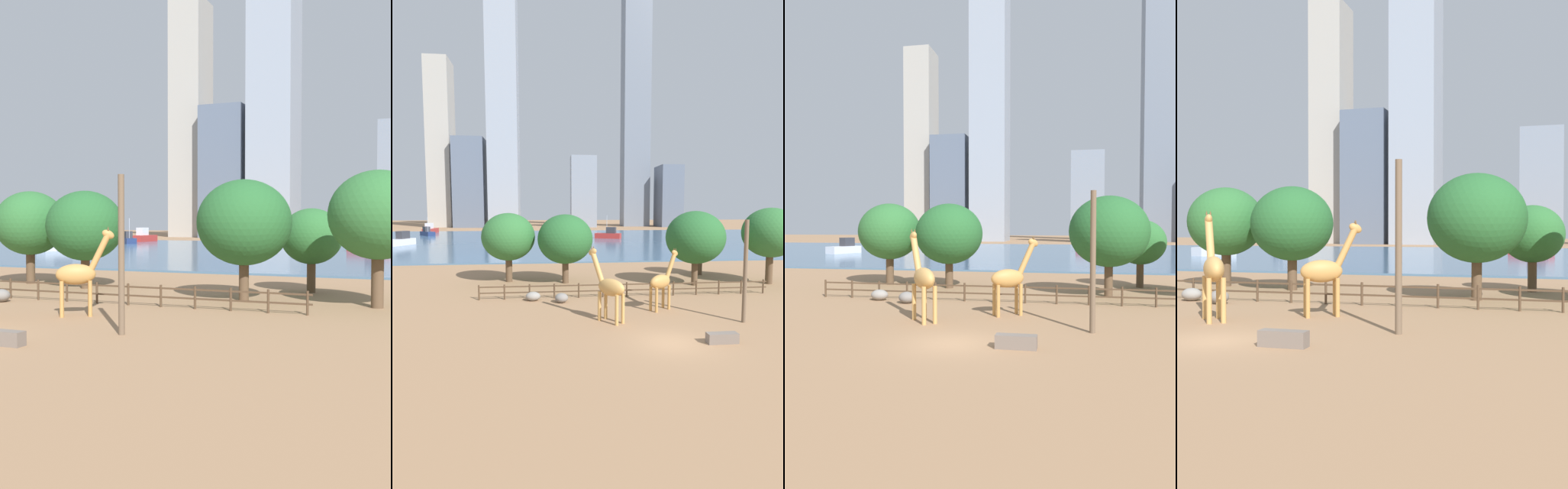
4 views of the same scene
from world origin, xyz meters
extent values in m
plane|color=#9E7551|center=(0.00, 80.00, 0.00)|extent=(400.00, 400.00, 0.00)
cube|color=#476B8C|center=(0.00, 77.00, 0.10)|extent=(180.00, 86.00, 0.20)
cylinder|color=tan|center=(-3.55, 4.93, 1.03)|extent=(0.33, 0.33, 2.06)
cylinder|color=tan|center=(-3.05, 5.33, 1.03)|extent=(0.33, 0.33, 2.06)
cylinder|color=tan|center=(-2.56, 3.68, 1.03)|extent=(0.33, 0.33, 2.06)
cylinder|color=tan|center=(-2.06, 4.08, 1.03)|extent=(0.33, 0.33, 2.06)
ellipsoid|color=tan|center=(-2.81, 4.51, 2.41)|extent=(2.12, 2.35, 1.19)
cylinder|color=tan|center=(-3.63, 5.54, 3.68)|extent=(1.08, 1.23, 2.22)
ellipsoid|color=tan|center=(-3.92, 5.91, 4.72)|extent=(0.83, 0.91, 0.74)
cone|color=brown|center=(-4.00, 5.86, 5.06)|extent=(0.15, 0.15, 0.22)
cone|color=brown|center=(-3.85, 5.97, 5.06)|extent=(0.15, 0.15, 0.22)
cylinder|color=#C18C47|center=(1.93, 7.86, 0.94)|extent=(0.30, 0.30, 1.89)
cylinder|color=#C18C47|center=(2.25, 7.37, 0.94)|extent=(0.30, 0.30, 1.89)
cylinder|color=#C18C47|center=(0.70, 7.07, 0.94)|extent=(0.30, 0.30, 1.89)
cylinder|color=#C18C47|center=(1.02, 6.58, 0.94)|extent=(0.30, 0.30, 1.89)
ellipsoid|color=#C18C47|center=(1.47, 7.22, 2.22)|extent=(2.21, 1.83, 1.09)
cylinder|color=#C18C47|center=(2.52, 7.89, 3.37)|extent=(1.21, 0.95, 2.02)
ellipsoid|color=#C18C47|center=(2.90, 8.14, 4.31)|extent=(0.86, 0.72, 0.69)
cone|color=brown|center=(2.86, 8.21, 4.63)|extent=(0.14, 0.14, 0.20)
cone|color=brown|center=(2.95, 8.07, 4.63)|extent=(0.14, 0.14, 0.20)
cylinder|color=brown|center=(6.26, 3.44, 3.53)|extent=(0.28, 0.28, 7.06)
ellipsoid|color=gray|center=(-5.99, 10.40, 0.40)|extent=(1.10, 1.06, 0.80)
ellipsoid|color=gray|center=(-8.38, 11.31, 0.38)|extent=(1.24, 1.02, 0.76)
cube|color=#72665B|center=(2.92, -0.34, 0.30)|extent=(1.80, 0.60, 0.60)
cylinder|color=#4C3826|center=(-8.71, 12.00, 0.65)|extent=(0.14, 0.14, 1.30)
cylinder|color=#4C3826|center=(-6.56, 12.00, 0.65)|extent=(0.14, 0.14, 1.30)
cylinder|color=#4C3826|center=(-4.41, 12.00, 0.65)|extent=(0.14, 0.14, 1.30)
cylinder|color=#4C3826|center=(-2.26, 12.00, 0.65)|extent=(0.14, 0.14, 1.30)
cylinder|color=#4C3826|center=(-0.12, 12.00, 0.65)|extent=(0.14, 0.14, 1.30)
cylinder|color=#4C3826|center=(2.03, 12.00, 0.65)|extent=(0.14, 0.14, 1.30)
cylinder|color=#4C3826|center=(4.18, 12.00, 0.65)|extent=(0.14, 0.14, 1.30)
cylinder|color=#4C3826|center=(6.33, 12.00, 0.65)|extent=(0.14, 0.14, 1.30)
cylinder|color=#4C3826|center=(8.47, 12.00, 0.65)|extent=(0.14, 0.14, 1.30)
cylinder|color=#4C3826|center=(10.62, 12.00, 0.65)|extent=(0.14, 0.14, 1.30)
cylinder|color=#4C3826|center=(12.77, 12.00, 0.65)|extent=(0.14, 0.14, 1.30)
cube|color=#4C3826|center=(0.00, 12.00, 1.10)|extent=(26.10, 0.08, 0.10)
cube|color=#4C3826|center=(0.00, 12.00, 0.59)|extent=(26.10, 0.08, 0.10)
cylinder|color=brown|center=(10.93, 22.46, 1.11)|extent=(0.61, 0.61, 2.21)
ellipsoid|color=#2D6B33|center=(10.93, 22.46, 3.95)|extent=(4.35, 4.35, 3.91)
cylinder|color=brown|center=(-5.26, 18.95, 1.18)|extent=(0.67, 0.67, 2.36)
ellipsoid|color=#26602D|center=(-5.26, 18.95, 4.67)|extent=(5.78, 5.78, 5.20)
cylinder|color=brown|center=(-11.27, 20.40, 1.29)|extent=(0.71, 0.71, 2.59)
ellipsoid|color=#2D6B33|center=(-11.27, 20.40, 4.85)|extent=(5.66, 5.66, 5.10)
cylinder|color=brown|center=(7.88, 16.38, 1.27)|extent=(0.63, 0.63, 2.54)
ellipsoid|color=#26602D|center=(7.88, 16.38, 4.93)|extent=(5.98, 5.98, 5.38)
cube|color=navy|center=(-42.34, 95.89, 0.80)|extent=(5.45, 6.07, 1.21)
cube|color=#333338|center=(-42.81, 96.48, 2.13)|extent=(2.48, 2.60, 1.45)
cylinder|color=silver|center=(-42.16, 95.65, 3.51)|extent=(0.17, 0.17, 4.22)
cube|color=silver|center=(-38.49, 64.22, 0.88)|extent=(4.70, 7.25, 1.36)
cube|color=#333338|center=(-38.19, 65.02, 2.38)|extent=(2.40, 2.87, 1.64)
cube|color=#B22D28|center=(9.07, 79.60, 0.88)|extent=(7.23, 4.93, 1.36)
cube|color=#333338|center=(9.85, 79.26, 2.38)|extent=(2.90, 2.47, 1.64)
cylinder|color=silver|center=(8.76, 79.73, 3.95)|extent=(0.16, 0.16, 4.77)
cube|color=#B22D28|center=(-45.50, 109.61, 0.95)|extent=(3.38, 7.69, 1.49)
cube|color=silver|center=(-45.59, 108.68, 2.59)|extent=(2.04, 2.84, 1.79)
cube|color=slate|center=(-41.33, 156.51, 19.78)|extent=(13.41, 12.57, 39.55)
cube|color=gray|center=(9.45, 153.42, 16.00)|extent=(11.41, 9.17, 32.00)
cube|color=#939EAD|center=(-26.11, 155.85, 50.83)|extent=(13.07, 14.91, 101.66)
cube|color=#ADA89E|center=(-54.90, 161.92, 37.33)|extent=(10.24, 13.27, 74.66)
camera|label=1|loc=(19.20, -20.25, 5.01)|focal=45.00mm
camera|label=2|loc=(-7.14, -20.89, 7.68)|focal=28.00mm
camera|label=3|loc=(5.39, -20.63, 5.25)|focal=35.00mm
camera|label=4|loc=(12.19, -20.51, 4.22)|focal=45.00mm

